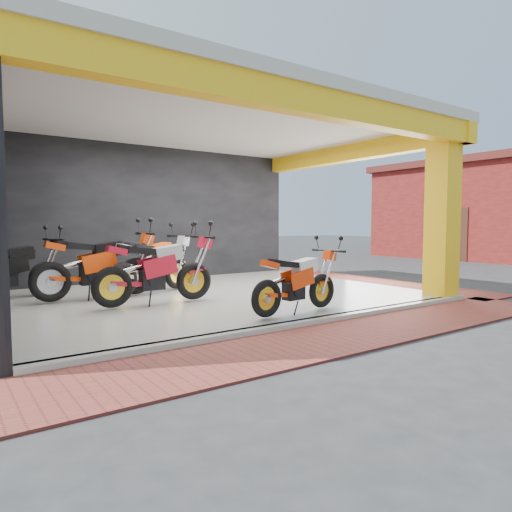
{
  "coord_description": "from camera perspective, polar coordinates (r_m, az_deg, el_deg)",
  "views": [
    {
      "loc": [
        -4.58,
        -6.07,
        1.52
      ],
      "look_at": [
        0.57,
        1.21,
        0.9
      ],
      "focal_mm": 32.0,
      "sensor_mm": 36.0,
      "label": 1
    }
  ],
  "objects": [
    {
      "name": "moto_hero",
      "position": [
        7.73,
        8.23,
        -2.25
      ],
      "size": [
        1.98,
        0.89,
        1.18
      ],
      "primitive_type": null,
      "rotation": [
        0.0,
        0.0,
        0.09
      ],
      "color": "#FF3C0A",
      "rests_on": "showroom_floor"
    },
    {
      "name": "paver_right",
      "position": [
        12.47,
        13.96,
        -3.07
      ],
      "size": [
        1.4,
        7.0,
        0.03
      ],
      "primitive_type": "cube",
      "color": "#993532",
      "rests_on": "ground"
    },
    {
      "name": "ground",
      "position": [
        7.76,
        1.76,
        -7.33
      ],
      "size": [
        80.0,
        80.0,
        0.0
      ],
      "primitive_type": "plane",
      "color": "#2D2D30",
      "rests_on": "ground"
    },
    {
      "name": "showroom_ceiling",
      "position": [
        9.51,
        -5.77,
        16.59
      ],
      "size": [
        8.4,
        6.4,
        0.2
      ],
      "primitive_type": "cube",
      "color": "beige",
      "rests_on": "corner_column"
    },
    {
      "name": "showroom_floor",
      "position": [
        9.4,
        -5.62,
        -5.04
      ],
      "size": [
        8.0,
        6.0,
        0.1
      ],
      "primitive_type": "cube",
      "color": "silver",
      "rests_on": "ground"
    },
    {
      "name": "moto_row_b",
      "position": [
        9.36,
        -14.85,
        -0.3
      ],
      "size": [
        2.43,
        0.9,
        1.49
      ],
      "primitive_type": null,
      "rotation": [
        0.0,
        0.0,
        0.0
      ],
      "color": "#ED4009",
      "rests_on": "showroom_floor"
    },
    {
      "name": "paver_front",
      "position": [
        6.44,
        11.58,
        -9.63
      ],
      "size": [
        9.0,
        1.4,
        0.03
      ],
      "primitive_type": "cube",
      "color": "#993532",
      "rests_on": "ground"
    },
    {
      "name": "header_beam_right",
      "position": [
        11.91,
        11.66,
        12.49
      ],
      "size": [
        0.3,
        6.4,
        0.4
      ],
      "primitive_type": "cube",
      "color": "yellow",
      "rests_on": "corner_column"
    },
    {
      "name": "moto_row_a",
      "position": [
        8.5,
        -7.8,
        -0.85
      ],
      "size": [
        2.35,
        0.92,
        1.42
      ],
      "primitive_type": null,
      "rotation": [
        0.0,
        0.0,
        -0.02
      ],
      "color": "red",
      "rests_on": "showroom_floor"
    },
    {
      "name": "moto_row_d",
      "position": [
        9.99,
        -24.87,
        -0.7
      ],
      "size": [
        2.33,
        1.37,
        1.34
      ],
      "primitive_type": null,
      "rotation": [
        0.0,
        0.0,
        0.27
      ],
      "color": "black",
      "rests_on": "showroom_floor"
    },
    {
      "name": "header_beam_front",
      "position": [
        7.06,
        6.98,
        18.54
      ],
      "size": [
        8.4,
        0.3,
        0.4
      ],
      "primitive_type": "cube",
      "color": "yellow",
      "rests_on": "corner_column"
    },
    {
      "name": "corner_column",
      "position": [
        9.89,
        22.27,
        5.01
      ],
      "size": [
        0.5,
        0.5,
        3.5
      ],
      "primitive_type": "cube",
      "color": "yellow",
      "rests_on": "ground"
    },
    {
      "name": "floor_kerb",
      "position": [
        6.98,
        6.86,
        -8.22
      ],
      "size": [
        8.0,
        0.2,
        0.1
      ],
      "primitive_type": "cube",
      "color": "silver",
      "rests_on": "ground"
    },
    {
      "name": "back_wall",
      "position": [
        12.08,
        -13.0,
        4.97
      ],
      "size": [
        8.2,
        0.2,
        3.5
      ],
      "primitive_type": "cube",
      "color": "black",
      "rests_on": "ground"
    },
    {
      "name": "moto_row_c",
      "position": [
        10.02,
        -9.94,
        -0.2
      ],
      "size": [
        2.44,
        1.64,
        1.4
      ],
      "primitive_type": null,
      "rotation": [
        0.0,
        0.0,
        0.38
      ],
      "color": "#AAADB2",
      "rests_on": "showroom_floor"
    }
  ]
}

